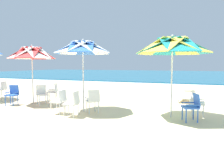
% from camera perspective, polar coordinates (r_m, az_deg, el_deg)
% --- Properties ---
extents(ground_plane, '(80.00, 80.00, 0.00)m').
position_cam_1_polar(ground_plane, '(10.30, 18.10, -5.75)').
color(ground_plane, beige).
extents(sea, '(80.00, 36.00, 0.10)m').
position_cam_1_polar(sea, '(37.35, 20.06, 1.47)').
color(sea, '#19607F').
rests_on(sea, ground).
extents(surf_foam, '(80.00, 0.70, 0.01)m').
position_cam_1_polar(surf_foam, '(19.10, 19.35, -1.18)').
color(surf_foam, white).
rests_on(surf_foam, ground).
extents(beach_umbrella_0, '(2.45, 2.45, 2.74)m').
position_cam_1_polar(beach_umbrella_0, '(7.16, 16.28, 8.87)').
color(beach_umbrella_0, silver).
rests_on(beach_umbrella_0, ground).
extents(plastic_chair_0, '(0.48, 0.46, 0.87)m').
position_cam_1_polar(plastic_chair_0, '(7.65, 22.02, -5.55)').
color(plastic_chair_0, white).
rests_on(plastic_chair_0, ground).
extents(plastic_chair_1, '(0.59, 0.57, 0.87)m').
position_cam_1_polar(plastic_chair_1, '(6.92, 21.21, -6.55)').
color(plastic_chair_1, blue).
rests_on(plastic_chair_1, ground).
extents(beach_umbrella_1, '(2.15, 2.15, 2.71)m').
position_cam_1_polar(beach_umbrella_1, '(7.86, -8.00, 8.61)').
color(beach_umbrella_1, silver).
rests_on(beach_umbrella_1, ground).
extents(plastic_chair_2, '(0.51, 0.49, 0.87)m').
position_cam_1_polar(plastic_chair_2, '(7.12, -10.72, -6.03)').
color(plastic_chair_2, white).
rests_on(plastic_chair_2, ground).
extents(plastic_chair_3, '(0.63, 0.63, 0.87)m').
position_cam_1_polar(plastic_chair_3, '(7.54, -5.30, -5.39)').
color(plastic_chair_3, white).
rests_on(plastic_chair_3, ground).
extents(plastic_chair_4, '(0.48, 0.46, 0.87)m').
position_cam_1_polar(plastic_chair_4, '(7.63, -14.21, -5.39)').
color(plastic_chair_4, white).
rests_on(plastic_chair_4, ground).
extents(beach_umbrella_2, '(2.06, 2.06, 2.64)m').
position_cam_1_polar(beach_umbrella_2, '(9.93, -21.17, 6.78)').
color(beach_umbrella_2, silver).
rests_on(beach_umbrella_2, ground).
extents(plastic_chair_5, '(0.63, 0.62, 0.87)m').
position_cam_1_polar(plastic_chair_5, '(9.58, -18.69, -3.52)').
color(plastic_chair_5, white).
rests_on(plastic_chair_5, ground).
extents(plastic_chair_6, '(0.60, 0.58, 0.87)m').
position_cam_1_polar(plastic_chair_6, '(10.30, -15.79, -2.91)').
color(plastic_chair_6, white).
rests_on(plastic_chair_6, ground).
extents(plastic_chair_7, '(0.53, 0.55, 0.87)m').
position_cam_1_polar(plastic_chair_7, '(10.00, -25.70, -3.39)').
color(plastic_chair_7, blue).
rests_on(plastic_chair_7, ground).
extents(plastic_chair_9, '(0.55, 0.53, 0.87)m').
position_cam_1_polar(plastic_chair_9, '(12.38, -28.02, -2.05)').
color(plastic_chair_9, white).
rests_on(plastic_chair_9, ground).
extents(sun_lounger_1, '(0.87, 2.20, 0.62)m').
position_cam_1_polar(sun_lounger_1, '(10.83, 19.89, -3.80)').
color(sun_lounger_1, white).
rests_on(sun_lounger_1, ground).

